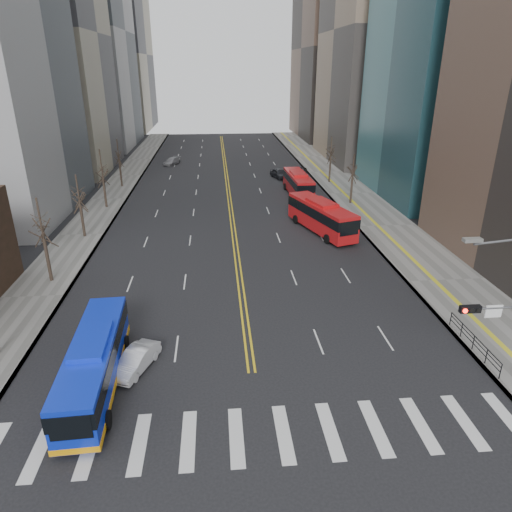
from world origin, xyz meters
TOP-DOWN VIEW (x-y plane):
  - ground at (0.00, 0.00)m, footprint 220.00×220.00m
  - sidewalk_right at (17.50, 45.00)m, footprint 7.00×130.00m
  - sidewalk_left at (-16.50, 45.00)m, footprint 5.00×130.00m
  - crosswalk at (0.00, 0.00)m, footprint 26.70×4.00m
  - centerline at (0.00, 55.00)m, footprint 0.55×100.00m
  - office_towers at (0.12, 68.51)m, footprint 83.00×134.00m
  - pedestrian_railing at (14.30, 6.00)m, footprint 0.06×6.06m
  - street_trees at (-7.18, 34.55)m, footprint 35.20×47.20m
  - blue_bus at (-8.91, 4.60)m, footprint 2.88×10.94m
  - red_bus_near at (9.61, 29.56)m, footprint 5.76×11.30m
  - red_bus_far at (9.73, 44.85)m, footprint 2.92×10.52m
  - car_white at (-6.93, 6.00)m, footprint 2.74×4.12m
  - car_dark_mid at (8.58, 55.95)m, footprint 2.94×4.72m
  - car_silver at (-9.81, 68.58)m, footprint 3.47×4.74m
  - car_dark_far at (12.50, 58.05)m, footprint 2.91×4.49m

SIDE VIEW (x-z plane):
  - ground at x=0.00m, z-range 0.00..0.00m
  - crosswalk at x=0.00m, z-range 0.00..0.01m
  - centerline at x=0.00m, z-range 0.00..0.01m
  - sidewalk_right at x=17.50m, z-range 0.00..0.15m
  - sidewalk_left at x=-16.50m, z-range 0.00..0.15m
  - car_dark_far at x=12.50m, z-range 0.00..1.15m
  - car_silver at x=-9.81m, z-range 0.00..1.27m
  - car_white at x=-6.93m, z-range 0.00..1.28m
  - car_dark_mid at x=8.58m, z-range 0.00..1.50m
  - pedestrian_railing at x=14.30m, z-range 0.31..1.33m
  - blue_bus at x=-8.91m, z-range 0.08..3.26m
  - red_bus_far at x=9.73m, z-range 0.19..3.52m
  - red_bus_near at x=9.61m, z-range 0.20..3.71m
  - street_trees at x=-7.18m, z-range 1.07..8.67m
  - office_towers at x=0.12m, z-range -5.08..52.92m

